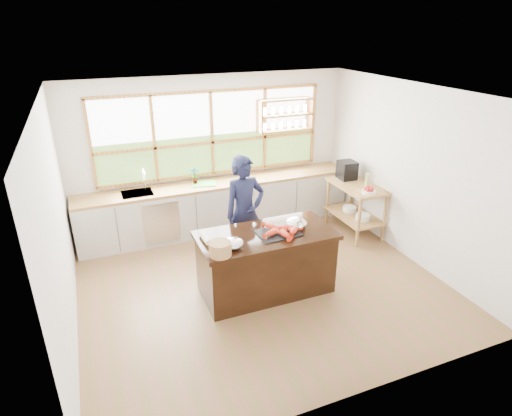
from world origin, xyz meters
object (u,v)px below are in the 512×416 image
wicker_basket (220,249)px  island (266,262)px  cook (245,213)px  espresso_machine (347,170)px

wicker_basket → island: bearing=23.3°
cook → wicker_basket: bearing=-129.6°
cook → wicker_basket: size_ratio=6.43×
espresso_machine → wicker_basket: 3.42m
island → espresso_machine: size_ratio=5.69×
island → wicker_basket: 0.97m
island → espresso_machine: (2.19, 1.44, 0.61)m
island → espresso_machine: 2.69m
island → wicker_basket: bearing=-156.7°
cook → wicker_basket: (-0.73, -1.11, 0.11)m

